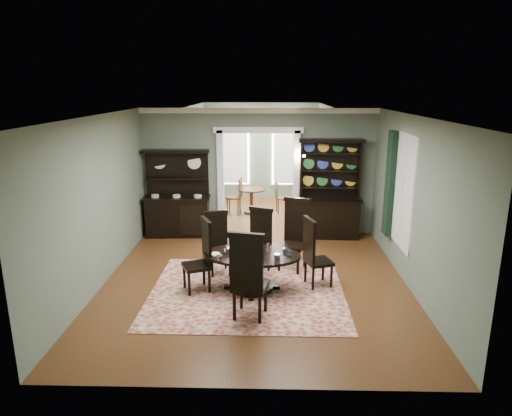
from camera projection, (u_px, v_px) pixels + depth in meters
The scene contains 19 objects.
room at pixel (255, 199), 7.95m from camera, with size 5.51×6.01×3.01m.
parlor at pixel (260, 156), 13.27m from camera, with size 3.51×3.50×3.01m.
doorway_trim at pixel (258, 167), 10.80m from camera, with size 2.08×0.25×2.57m.
right_window at pixel (396, 188), 8.73m from camera, with size 0.15×1.47×2.12m.
wall_sconce at pixel (299, 157), 10.55m from camera, with size 0.27×0.21×0.21m.
rug at pixel (247, 291), 7.98m from camera, with size 3.35×2.95×0.01m, color maroon.
dining_table at pixel (252, 265), 7.96m from camera, with size 1.77×1.69×0.67m.
centerpiece at pixel (254, 248), 7.98m from camera, with size 1.43×0.92×0.23m.
chair_far_left at pixel (218, 240), 8.70m from camera, with size 0.55×0.54×1.20m.
chair_far_mid at pixel (259, 239), 8.71m from camera, with size 0.61×0.59×1.26m.
chair_far_right at pixel (295, 232), 8.86m from camera, with size 0.67×0.66×1.40m.
chair_end_left at pixel (202, 253), 7.90m from camera, with size 0.60×0.61×1.29m.
chair_end_right at pixel (314, 251), 8.05m from camera, with size 0.57×0.58×1.27m.
chair_near at pixel (248, 274), 6.83m from camera, with size 0.62×0.60×1.44m.
sideboard at pixel (178, 206), 10.85m from camera, with size 1.59×0.63×2.06m.
welsh_dresser at pixel (329, 202), 10.71m from camera, with size 1.50×0.59×2.32m.
parlor_table at pixel (251, 197), 12.81m from camera, with size 0.76×0.76×0.70m.
parlor_chair_left at pixel (236, 195), 12.66m from camera, with size 0.45×0.44×1.03m.
parlor_chair_right at pixel (280, 197), 12.86m from camera, with size 0.39×0.37×0.87m.
Camera 1 is at (0.22, -7.68, 3.48)m, focal length 32.00 mm.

